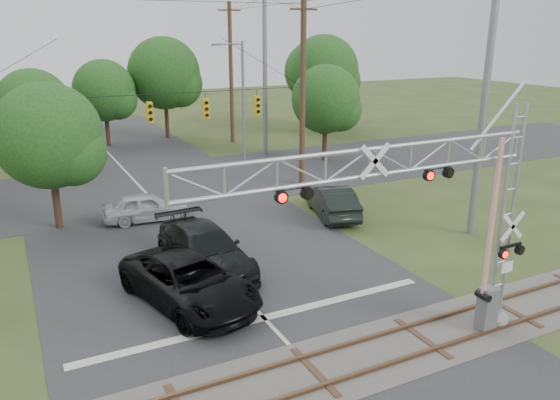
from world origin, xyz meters
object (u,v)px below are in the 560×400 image
traffic_signal_span (166,103)px  car_dark (205,250)px  crossing_gantry (429,209)px  sedan_silver (146,207)px  streetlight (241,97)px  pickup_black (189,281)px

traffic_signal_span → car_dark: 10.96m
crossing_gantry → car_dark: 10.15m
traffic_signal_span → sedan_silver: traffic_signal_span is taller
streetlight → car_dark: bearing=-117.6°
car_dark → crossing_gantry: bearing=-69.2°
crossing_gantry → traffic_signal_span: size_ratio=0.59×
pickup_black → traffic_signal_span: bearing=62.3°
pickup_black → sedan_silver: pickup_black is taller
traffic_signal_span → streetlight: size_ratio=2.19×
streetlight → pickup_black: bearing=-118.0°
pickup_black → car_dark: size_ratio=0.99×
crossing_gantry → traffic_signal_span: bearing=97.9°
sedan_silver → streetlight: 13.98m
pickup_black → car_dark: car_dark is taller
crossing_gantry → traffic_signal_span: (-2.54, 18.36, 1.06)m
traffic_signal_span → streetlight: 10.11m
pickup_black → streetlight: 22.10m
car_dark → sedan_silver: bearing=91.6°
crossing_gantry → sedan_silver: (-4.61, 15.81, -3.87)m
traffic_signal_span → sedan_silver: bearing=-129.0°
crossing_gantry → car_dark: (-3.93, 8.59, -3.71)m
car_dark → pickup_black: bearing=-124.3°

